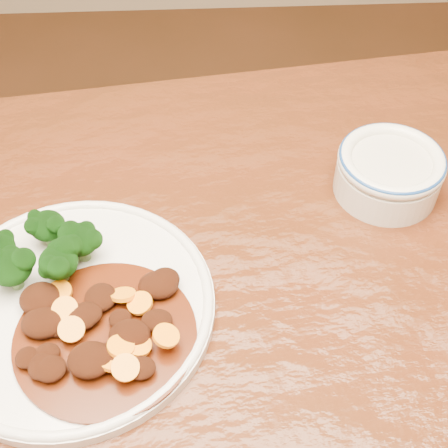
{
  "coord_description": "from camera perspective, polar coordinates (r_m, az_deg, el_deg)",
  "views": [
    {
      "loc": [
        0.0,
        -0.36,
        1.32
      ],
      "look_at": [
        0.03,
        0.13,
        0.77
      ],
      "focal_mm": 50.0,
      "sensor_mm": 36.0,
      "label": 1
    }
  ],
  "objects": [
    {
      "name": "dip_bowl",
      "position": [
        0.81,
        14.85,
        4.72
      ],
      "size": [
        0.13,
        0.13,
        0.06
      ],
      "rotation": [
        0.0,
        0.0,
        -0.26
      ],
      "color": "silver",
      "rests_on": "dining_table"
    },
    {
      "name": "dining_table",
      "position": [
        0.75,
        -1.72,
        -12.63
      ],
      "size": [
        1.6,
        1.09,
        0.75
      ],
      "rotation": [
        0.0,
        0.0,
        0.13
      ],
      "color": "#4C1E0D",
      "rests_on": "ground"
    },
    {
      "name": "broccoli_florets",
      "position": [
        0.71,
        -16.51,
        -2.35
      ],
      "size": [
        0.13,
        0.1,
        0.05
      ],
      "color": "#5D8745",
      "rests_on": "dinner_plate"
    },
    {
      "name": "mince_stew",
      "position": [
        0.66,
        -11.48,
        -9.28
      ],
      "size": [
        0.19,
        0.19,
        0.03
      ],
      "color": "#4F1D08",
      "rests_on": "dinner_plate"
    },
    {
      "name": "dinner_plate",
      "position": [
        0.7,
        -13.65,
        -7.31
      ],
      "size": [
        0.31,
        0.31,
        0.02
      ],
      "rotation": [
        0.0,
        0.0,
        0.23
      ],
      "color": "white",
      "rests_on": "dining_table"
    }
  ]
}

